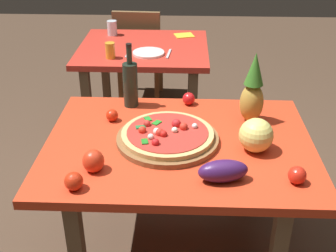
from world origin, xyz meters
TOP-DOWN VIEW (x-y plane):
  - display_table at (0.00, 0.00)m, footprint 1.22×0.91m
  - background_table at (-0.29, 1.33)m, footprint 0.93×0.83m
  - dining_chair at (-0.39, 1.97)m, footprint 0.42×0.42m
  - pizza_board at (-0.05, 0.00)m, footprint 0.47×0.47m
  - pizza at (-0.05, 0.00)m, footprint 0.42×0.42m
  - wine_bottle at (-0.26, 0.36)m, footprint 0.08×0.08m
  - pineapple_left at (0.35, 0.22)m, footprint 0.11×0.11m
  - melon at (0.33, -0.06)m, footprint 0.15×0.15m
  - bell_pepper at (-0.34, -0.24)m, footprint 0.09×0.09m
  - eggplant at (0.18, -0.29)m, footprint 0.21×0.12m
  - tomato_beside_pepper at (-0.39, -0.37)m, footprint 0.07×0.07m
  - tomato_at_corner at (0.04, 0.39)m, footprint 0.07×0.07m
  - tomato_near_board at (0.46, -0.30)m, footprint 0.07×0.07m
  - tomato_by_bottle at (-0.33, 0.19)m, footprint 0.06×0.06m
  - drinking_glass_juice at (-0.48, 1.08)m, footprint 0.07×0.07m
  - drinking_glass_water at (-0.55, 1.60)m, footprint 0.08×0.08m
  - dinner_plate at (-0.23, 1.17)m, footprint 0.22×0.22m
  - fork_utensil at (-0.37, 1.17)m, footprint 0.03×0.18m
  - knife_utensil at (-0.09, 1.17)m, footprint 0.03×0.18m
  - napkin_folded at (0.01, 1.60)m, footprint 0.17×0.15m

SIDE VIEW (x-z plane):
  - dining_chair at x=-0.39m, z-range 0.06..0.91m
  - background_table at x=-0.29m, z-range 0.26..0.99m
  - display_table at x=0.00m, z-range 0.28..1.01m
  - napkin_folded at x=0.01m, z-range 0.73..0.74m
  - fork_utensil at x=-0.37m, z-range 0.73..0.74m
  - knife_utensil at x=-0.09m, z-range 0.73..0.74m
  - dinner_plate at x=-0.23m, z-range 0.73..0.75m
  - pizza_board at x=-0.05m, z-range 0.73..0.76m
  - tomato_by_bottle at x=-0.33m, z-range 0.73..0.80m
  - tomato_at_corner at x=0.04m, z-range 0.73..0.80m
  - tomato_near_board at x=0.46m, z-range 0.73..0.81m
  - tomato_beside_pepper at x=-0.39m, z-range 0.73..0.81m
  - pizza at x=-0.05m, z-range 0.75..0.80m
  - bell_pepper at x=-0.34m, z-range 0.73..0.83m
  - eggplant at x=0.18m, z-range 0.73..0.82m
  - drinking_glass_juice at x=-0.48m, z-range 0.73..0.84m
  - drinking_glass_water at x=-0.55m, z-range 0.73..0.85m
  - melon at x=0.33m, z-range 0.73..0.89m
  - wine_bottle at x=-0.26m, z-range 0.69..1.03m
  - pineapple_left at x=0.35m, z-range 0.72..1.07m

